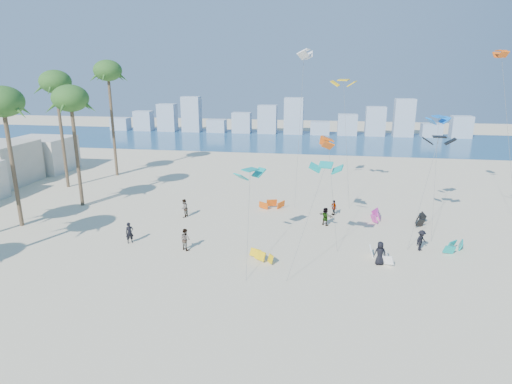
# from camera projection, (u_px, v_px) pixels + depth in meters

# --- Properties ---
(ground) EXTENTS (220.00, 220.00, 0.00)m
(ground) POSITION_uv_depth(u_px,v_px,m) (159.00, 344.00, 24.21)
(ground) COLOR beige
(ground) RESTS_ON ground
(ocean) EXTENTS (220.00, 220.00, 0.00)m
(ocean) POSITION_uv_depth(u_px,v_px,m) (283.00, 140.00, 92.53)
(ocean) COLOR navy
(ocean) RESTS_ON ground
(kitesurfer_near) EXTENTS (0.82, 0.78, 1.89)m
(kitesurfer_near) POSITION_uv_depth(u_px,v_px,m) (130.00, 233.00, 37.99)
(kitesurfer_near) COLOR black
(kitesurfer_near) RESTS_ON ground
(kitesurfer_mid) EXTENTS (1.16, 1.09, 1.89)m
(kitesurfer_mid) POSITION_uv_depth(u_px,v_px,m) (185.00, 239.00, 36.60)
(kitesurfer_mid) COLOR gray
(kitesurfer_mid) RESTS_ON ground
(kitesurfers_far) EXTENTS (32.19, 12.49, 1.92)m
(kitesurfers_far) POSITION_uv_depth(u_px,v_px,m) (335.00, 225.00, 39.90)
(kitesurfers_far) COLOR black
(kitesurfers_far) RESTS_ON ground
(grounded_kites) EXTENTS (19.43, 15.79, 0.92)m
(grounded_kites) POSITION_uv_depth(u_px,v_px,m) (360.00, 228.00, 40.60)
(grounded_kites) COLOR yellow
(grounded_kites) RESTS_ON ground
(flying_kites) EXTENTS (29.59, 26.32, 17.40)m
(flying_kites) POSITION_uv_depth(u_px,v_px,m) (392.00, 114.00, 39.40)
(flying_kites) COLOR #0D9D96
(flying_kites) RESTS_ON ground
(distant_skyline) EXTENTS (85.00, 3.00, 8.40)m
(distant_skyline) POSITION_uv_depth(u_px,v_px,m) (283.00, 120.00, 101.34)
(distant_skyline) COLOR #9EADBF
(distant_skyline) RESTS_ON ground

